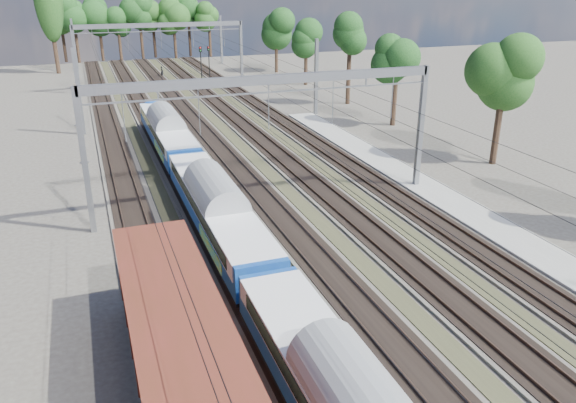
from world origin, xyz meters
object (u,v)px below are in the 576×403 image
object	(u,v)px
emu_train	(217,205)
worker	(162,71)
freight_boxcar	(181,356)
signal_far	(209,60)
signal_near	(201,63)

from	to	relation	value
emu_train	worker	distance (m)	62.94
freight_boxcar	signal_far	size ratio (longest dim) A/B	2.91
worker	signal_near	distance (m)	15.62
worker	signal_far	distance (m)	10.57
emu_train	signal_far	size ratio (longest dim) A/B	10.69
emu_train	signal_near	distance (m)	48.60
signal_near	signal_far	bearing A→B (deg)	78.20
freight_boxcar	worker	size ratio (longest dim) A/B	9.64
worker	signal_far	world-z (taller)	signal_far
emu_train	signal_far	xyz separation A→B (m)	(11.63, 54.29, 1.06)
freight_boxcar	signal_near	world-z (taller)	signal_near
emu_train	freight_boxcar	distance (m)	14.37
freight_boxcar	signal_far	distance (m)	69.83
signal_far	signal_near	bearing A→B (deg)	-133.18
emu_train	worker	xyz separation A→B (m)	(5.70, 62.66, -1.52)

